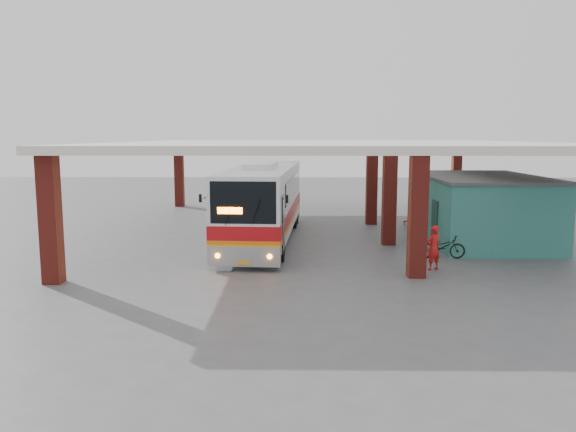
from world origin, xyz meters
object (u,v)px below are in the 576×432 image
(coach_bus, at_px, (264,202))
(red_chair, at_px, (410,219))
(motorcycle, at_px, (442,247))
(pedestrian, at_px, (433,248))

(coach_bus, bearing_deg, red_chair, 34.21)
(motorcycle, height_order, pedestrian, pedestrian)
(motorcycle, bearing_deg, pedestrian, 159.13)
(coach_bus, distance_m, pedestrian, 8.89)
(coach_bus, xyz_separation_m, red_chair, (7.86, 4.66, -1.48))
(pedestrian, distance_m, red_chair, 10.57)
(motorcycle, bearing_deg, red_chair, -0.50)
(coach_bus, relative_size, red_chair, 15.81)
(red_chair, bearing_deg, motorcycle, -73.91)
(coach_bus, xyz_separation_m, motorcycle, (7.48, -3.84, -1.37))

